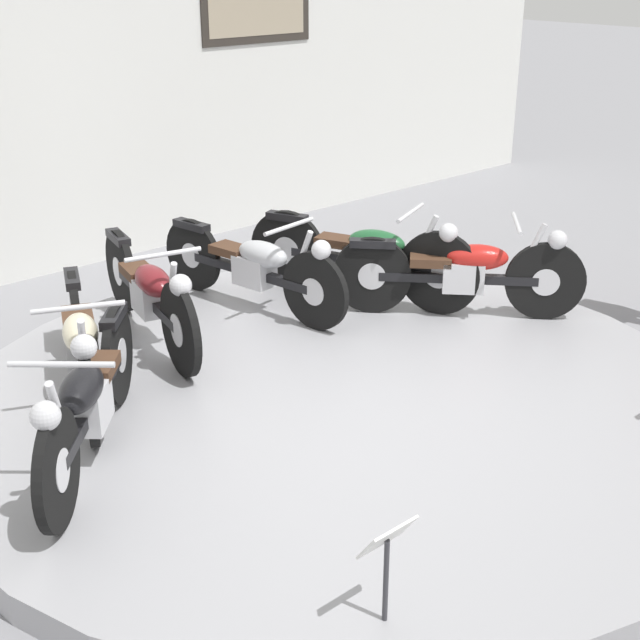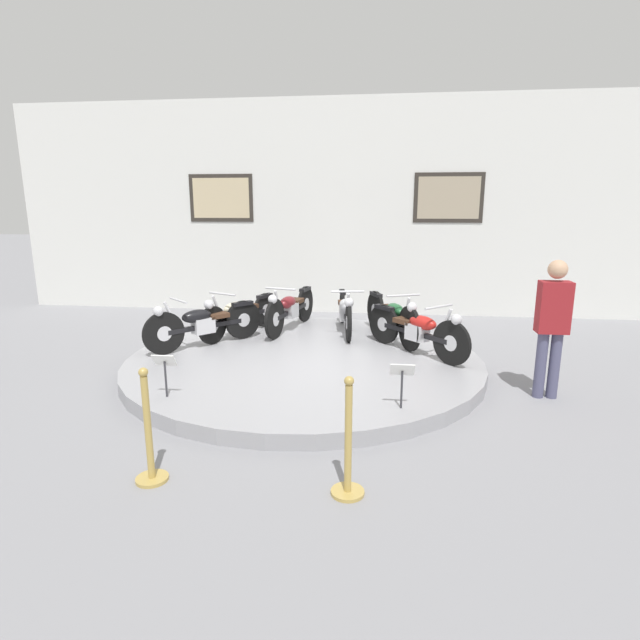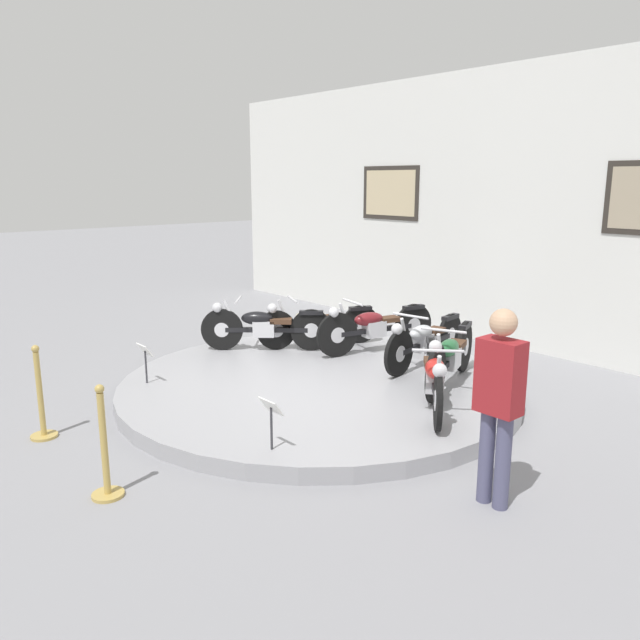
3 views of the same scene
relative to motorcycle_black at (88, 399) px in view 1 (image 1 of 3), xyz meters
The scene contains 10 objects.
ground_plane 1.74m from the motorcycle_black, 10.72° to the right, with size 60.00×60.00×0.00m, color gray.
display_platform 1.72m from the motorcycle_black, 10.72° to the right, with size 5.08×5.08×0.18m, color #99999E.
back_wall 4.35m from the motorcycle_black, 66.15° to the left, with size 14.00×0.22×4.47m.
motorcycle_black is the anchor object (origin of this frame).
motorcycle_cream 0.82m from the motorcycle_black, 64.96° to the left, with size 0.85×1.80×0.78m.
motorcycle_maroon 1.66m from the motorcycle_black, 46.59° to the left, with size 0.61×1.97×0.81m.
motorcycle_silver 2.42m from the motorcycle_black, 29.71° to the left, with size 0.54×1.95×0.78m.
motorcycle_green 2.99m from the motorcycle_black, 14.51° to the left, with size 0.83×1.89×0.82m.
motorcycle_red 3.24m from the motorcycle_black, ahead, with size 1.38×1.49×0.79m.
info_placard_front_left 2.07m from the motorcycle_black, 81.79° to the right, with size 0.26×0.11×0.51m.
Camera 1 is at (-3.58, -3.86, 2.90)m, focal length 50.00 mm.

